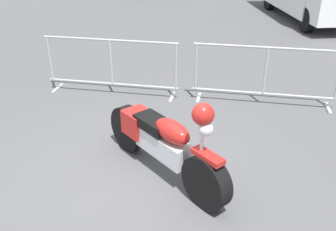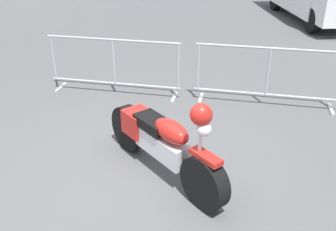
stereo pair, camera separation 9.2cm
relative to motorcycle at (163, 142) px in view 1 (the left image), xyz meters
name	(u,v)px [view 1 (the left image)]	position (x,y,z in m)	size (l,w,h in m)	color
ground_plane	(129,182)	(-0.40, -0.25, -0.48)	(120.00, 120.00, 0.00)	#4C4C4F
motorcycle	(163,142)	(0.00, 0.00, 0.00)	(1.80, 1.63, 1.27)	black
crowd_barrier_near	(111,66)	(-1.40, 2.38, 0.07)	(2.54, 0.50, 1.07)	#9EA0A5
crowd_barrier_far	(265,75)	(1.40, 2.38, 0.07)	(2.54, 0.50, 1.07)	#9EA0A5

